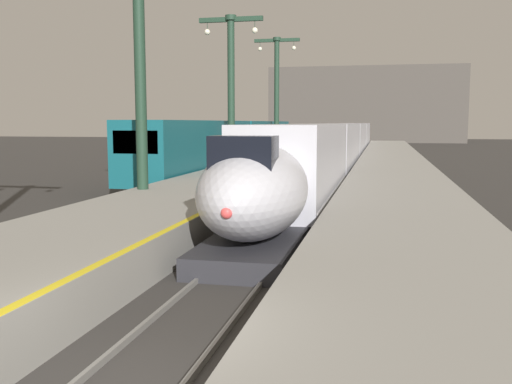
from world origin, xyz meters
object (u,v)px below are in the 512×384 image
(highspeed_train_main, at_px, (342,143))
(station_column_mid, at_px, (140,49))
(regional_train_adjacent, at_px, (233,142))
(station_column_far, at_px, (231,76))
(station_column_distant, at_px, (277,84))
(passenger_near_edge, at_px, (241,155))
(rolling_suitcase, at_px, (247,169))

(highspeed_train_main, height_order, station_column_mid, station_column_mid)
(regional_train_adjacent, relative_size, station_column_mid, 4.07)
(regional_train_adjacent, bearing_deg, station_column_far, -75.79)
(station_column_distant, distance_m, passenger_near_edge, 22.48)
(highspeed_train_main, relative_size, regional_train_adjacent, 2.04)
(passenger_near_edge, bearing_deg, station_column_far, 109.24)
(station_column_mid, bearing_deg, rolling_suitcase, 69.81)
(regional_train_adjacent, height_order, rolling_suitcase, regional_train_adjacent)
(station_column_far, height_order, rolling_suitcase, station_column_far)
(station_column_far, height_order, station_column_distant, station_column_distant)
(highspeed_train_main, distance_m, station_column_mid, 28.55)
(station_column_mid, relative_size, station_column_far, 0.99)
(station_column_mid, height_order, passenger_near_edge, station_column_mid)
(station_column_mid, bearing_deg, passenger_near_edge, 73.95)
(regional_train_adjacent, xyz_separation_m, rolling_suitcase, (4.77, -15.42, -0.77))
(station_column_mid, relative_size, passenger_near_edge, 5.32)
(station_column_far, relative_size, passenger_near_edge, 5.40)
(regional_train_adjacent, distance_m, station_column_mid, 22.92)
(regional_train_adjacent, height_order, passenger_near_edge, regional_train_adjacent)
(highspeed_train_main, relative_size, rolling_suitcase, 76.07)
(passenger_near_edge, bearing_deg, station_column_distant, 95.66)
(station_column_far, distance_m, rolling_suitcase, 8.88)
(highspeed_train_main, bearing_deg, passenger_near_edge, -100.56)
(highspeed_train_main, height_order, passenger_near_edge, highspeed_train_main)
(station_column_far, bearing_deg, regional_train_adjacent, 104.21)
(highspeed_train_main, distance_m, station_column_distant, 7.95)
(station_column_far, bearing_deg, highspeed_train_main, 66.94)
(station_column_far, xyz_separation_m, passenger_near_edge, (2.16, -6.20, -4.50))
(highspeed_train_main, distance_m, station_column_far, 15.74)
(station_column_distant, xyz_separation_m, passenger_near_edge, (2.16, -21.82, -4.97))
(station_column_far, bearing_deg, rolling_suitcase, -69.12)
(highspeed_train_main, xyz_separation_m, station_column_mid, (-5.90, -27.57, 4.50))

